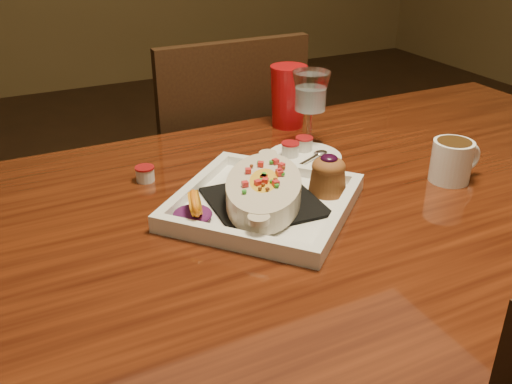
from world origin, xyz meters
name	(u,v)px	position (x,y,z in m)	size (l,w,h in m)	color
table	(347,242)	(0.00, 0.00, 0.65)	(1.50, 0.90, 0.75)	#65260E
chair_far	(219,181)	(0.00, 0.63, 0.51)	(0.42, 0.42, 0.93)	black
plate	(268,194)	(-0.16, 0.03, 0.78)	(0.40, 0.40, 0.08)	white
coffee_mug	(453,159)	(0.21, -0.03, 0.79)	(0.11, 0.08, 0.08)	white
goblet	(311,96)	(0.05, 0.24, 0.87)	(0.08, 0.08, 0.17)	silver
saucer	(303,156)	(0.00, 0.18, 0.76)	(0.15, 0.15, 0.10)	white
creamer_loose	(145,174)	(-0.31, 0.23, 0.76)	(0.04, 0.04, 0.03)	silver
red_tumbler	(288,97)	(0.08, 0.37, 0.82)	(0.09, 0.09, 0.14)	#B80D12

